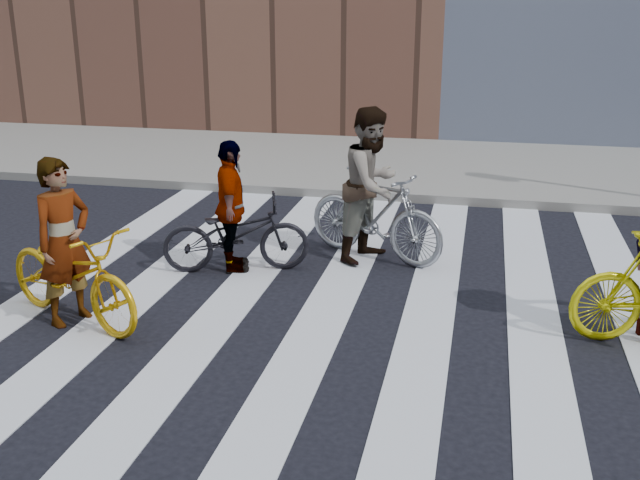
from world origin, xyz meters
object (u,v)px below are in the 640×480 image
(bike_silver_mid, at_px, (375,215))
(bike_dark_rear, at_px, (236,234))
(rider_rear, at_px, (231,207))
(rider_mid, at_px, (372,185))
(bike_yellow_left, at_px, (72,274))
(rider_left, at_px, (64,242))

(bike_silver_mid, distance_m, bike_dark_rear, 1.81)
(bike_silver_mid, xyz_separation_m, rider_rear, (-1.66, -0.82, 0.23))
(bike_dark_rear, xyz_separation_m, rider_mid, (1.56, 0.82, 0.52))
(bike_yellow_left, distance_m, rider_rear, 2.16)
(rider_rear, bearing_deg, bike_yellow_left, 129.86)
(bike_yellow_left, relative_size, bike_silver_mid, 1.02)
(bike_yellow_left, xyz_separation_m, bike_dark_rear, (1.18, 1.82, -0.06))
(bike_dark_rear, height_order, rider_rear, rider_rear)
(rider_left, bearing_deg, bike_dark_rear, -9.91)
(bike_yellow_left, relative_size, rider_rear, 1.22)
(bike_yellow_left, height_order, rider_left, rider_left)
(rider_left, height_order, rider_mid, rider_mid)
(bike_yellow_left, relative_size, bike_dark_rear, 1.12)
(bike_dark_rear, distance_m, rider_left, 2.23)
(rider_rear, bearing_deg, rider_mid, -81.55)
(bike_silver_mid, distance_m, rider_mid, 0.40)
(bike_dark_rear, bearing_deg, bike_silver_mid, -81.55)
(rider_left, bearing_deg, bike_yellow_left, -65.99)
(bike_yellow_left, bearing_deg, bike_silver_mid, -22.56)
(bike_yellow_left, distance_m, bike_silver_mid, 3.84)
(rider_rear, bearing_deg, bike_dark_rear, -108.44)
(rider_left, height_order, rider_rear, rider_left)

